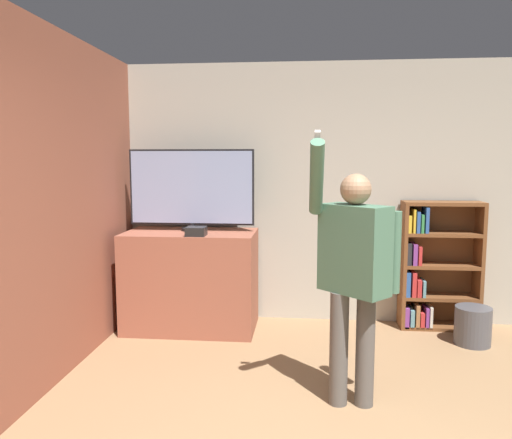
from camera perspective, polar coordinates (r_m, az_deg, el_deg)
The scene contains 8 objects.
wall_back at distance 5.29m, azimuth 8.72°, elevation 2.94°, with size 6.32×0.06×2.70m.
wall_side_brick at distance 4.17m, azimuth -21.60°, elevation 1.47°, with size 0.06×4.71×2.70m.
tv_ledge at distance 5.11m, azimuth -7.41°, elevation -6.89°, with size 1.29×0.72×0.99m.
television at distance 5.05m, azimuth -7.36°, elevation 3.51°, with size 1.26×0.22×0.82m.
game_console at distance 4.74m, azimuth -6.85°, elevation -1.35°, with size 0.18×0.17×0.08m.
bookshelf at distance 5.37m, azimuth 19.53°, elevation -5.22°, with size 0.78×0.28×1.29m.
person at distance 3.46m, azimuth 11.13°, elevation -5.35°, with size 0.62×0.55×1.89m.
waste_bin at distance 5.13m, azimuth 23.53°, elevation -11.07°, with size 0.33×0.33×0.35m.
Camera 1 is at (-0.29, -2.14, 1.71)m, focal length 35.00 mm.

